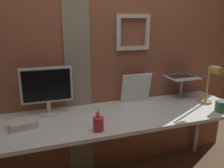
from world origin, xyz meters
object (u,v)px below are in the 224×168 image
laptop (178,70)px  whiteboard_panel (136,88)px  desk_lamp (212,81)px  pen_cup (98,124)px  coffee_mug (221,106)px  monitor (47,87)px

laptop → whiteboard_panel: (-0.51, -0.04, -0.13)m
desk_lamp → pen_cup: bearing=-171.2°
whiteboard_panel → coffee_mug: 0.78m
monitor → coffee_mug: monitor is taller
coffee_mug → desk_lamp: bearing=76.5°
monitor → whiteboard_panel: size_ratio=1.41×
laptop → desk_lamp: (0.14, -0.34, -0.04)m
laptop → whiteboard_panel: 0.53m
desk_lamp → coffee_mug: size_ratio=2.83×
monitor → laptop: bearing=3.1°
coffee_mug → pen_cup: bearing=180.0°
whiteboard_panel → pen_cup: whiteboard_panel is taller
pen_cup → coffee_mug: (1.13, -0.00, -0.00)m
whiteboard_panel → coffee_mug: bearing=-38.5°
laptop → desk_lamp: size_ratio=0.80×
whiteboard_panel → coffee_mug: (0.61, -0.48, -0.10)m
laptop → pen_cup: size_ratio=1.81×
desk_lamp → coffee_mug: (-0.04, -0.18, -0.19)m
whiteboard_panel → coffee_mug: whiteboard_panel is taller
pen_cup → coffee_mug: bearing=-0.0°
whiteboard_panel → pen_cup: bearing=-137.2°
whiteboard_panel → pen_cup: (-0.52, -0.48, -0.09)m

